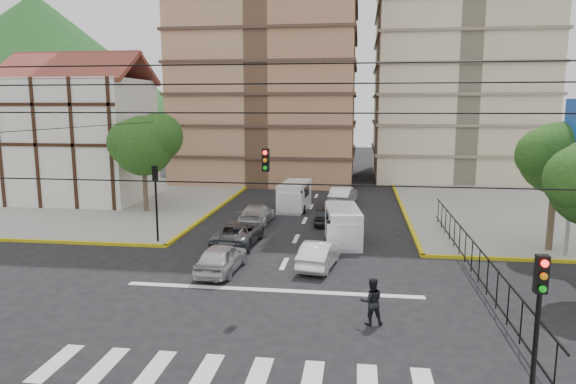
% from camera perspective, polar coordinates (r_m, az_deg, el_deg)
% --- Properties ---
extents(ground, '(160.00, 160.00, 0.00)m').
position_cam_1_polar(ground, '(21.54, -2.37, -11.95)').
color(ground, black).
rests_on(ground, ground).
extents(sidewalk_nw, '(26.00, 26.00, 0.15)m').
position_cam_1_polar(sidewalk_nw, '(46.85, -22.56, -0.79)').
color(sidewalk_nw, gray).
rests_on(sidewalk_nw, ground).
extents(crosswalk_stripes, '(12.00, 2.40, 0.01)m').
position_cam_1_polar(crosswalk_stripes, '(16.23, -6.33, -19.60)').
color(crosswalk_stripes, silver).
rests_on(crosswalk_stripes, ground).
extents(stop_line, '(13.00, 0.40, 0.01)m').
position_cam_1_polar(stop_line, '(22.65, -1.83, -10.84)').
color(stop_line, silver).
rests_on(stop_line, ground).
extents(tudor_building, '(10.80, 8.05, 12.23)m').
position_cam_1_polar(tudor_building, '(45.77, -21.89, 5.57)').
color(tudor_building, silver).
rests_on(tudor_building, ground).
extents(distant_hill, '(70.00, 70.00, 28.00)m').
position_cam_1_polar(distant_hill, '(107.33, -25.90, 11.89)').
color(distant_hill, '#194818').
rests_on(distant_hill, ground).
extents(park_fence, '(0.10, 22.50, 1.66)m').
position_cam_1_polar(park_fence, '(26.05, 19.64, -8.66)').
color(park_fence, black).
rests_on(park_fence, ground).
extents(tree_park_c, '(4.65, 3.80, 7.25)m').
position_cam_1_polar(tree_park_c, '(30.70, 27.83, 3.67)').
color(tree_park_c, '#473828').
rests_on(tree_park_c, ground).
extents(tree_tudor, '(5.39, 4.40, 7.43)m').
position_cam_1_polar(tree_tudor, '(39.04, -15.66, 5.27)').
color(tree_tudor, '#473828').
rests_on(tree_tudor, ground).
extents(traffic_light_se, '(0.28, 0.22, 4.40)m').
position_cam_1_polar(traffic_light_se, '(13.52, 26.01, -12.18)').
color(traffic_light_se, black).
rests_on(traffic_light_se, ground).
extents(traffic_light_nw, '(0.28, 0.22, 4.40)m').
position_cam_1_polar(traffic_light_nw, '(30.16, -14.48, 0.13)').
color(traffic_light_nw, black).
rests_on(traffic_light_nw, ground).
extents(traffic_light_hanging, '(18.00, 9.12, 0.92)m').
position_cam_1_polar(traffic_light_hanging, '(18.16, -3.63, 3.23)').
color(traffic_light_hanging, black).
rests_on(traffic_light_hanging, ground).
extents(van_right_lane, '(2.36, 4.77, 2.06)m').
position_cam_1_polar(van_right_lane, '(29.82, 6.09, -3.86)').
color(van_right_lane, silver).
rests_on(van_right_lane, ground).
extents(van_left_lane, '(2.21, 4.81, 2.11)m').
position_cam_1_polar(van_left_lane, '(39.17, 0.68, -0.54)').
color(van_left_lane, silver).
rests_on(van_left_lane, ground).
extents(car_silver_front_left, '(1.93, 4.23, 1.41)m').
position_cam_1_polar(car_silver_front_left, '(24.97, -7.41, -7.27)').
color(car_silver_front_left, '#BCBCC1').
rests_on(car_silver_front_left, ground).
extents(car_white_front_right, '(2.05, 4.26, 1.35)m').
position_cam_1_polar(car_white_front_right, '(25.58, 3.53, -6.86)').
color(car_white_front_right, white).
rests_on(car_white_front_right, ground).
extents(car_grey_mid_left, '(2.42, 4.92, 1.34)m').
position_cam_1_polar(car_grey_mid_left, '(29.71, -5.54, -4.56)').
color(car_grey_mid_left, '#55575D').
rests_on(car_grey_mid_left, ground).
extents(car_silver_rear_left, '(2.00, 4.59, 1.31)m').
position_cam_1_polar(car_silver_rear_left, '(34.90, -3.46, -2.43)').
color(car_silver_rear_left, silver).
rests_on(car_silver_rear_left, ground).
extents(car_darkgrey_mid_right, '(1.58, 3.71, 1.25)m').
position_cam_1_polar(car_darkgrey_mid_right, '(34.70, 4.29, -2.56)').
color(car_darkgrey_mid_right, '#292A2C').
rests_on(car_darkgrey_mid_right, ground).
extents(car_white_rear_right, '(2.28, 4.80, 1.52)m').
position_cam_1_polar(car_white_rear_right, '(41.43, 6.11, -0.41)').
color(car_white_rear_right, silver).
rests_on(car_white_rear_right, ground).
extents(pedestrian_crosswalk, '(0.97, 0.82, 1.76)m').
position_cam_1_polar(pedestrian_crosswalk, '(19.29, 9.27, -11.90)').
color(pedestrian_crosswalk, black).
rests_on(pedestrian_crosswalk, ground).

